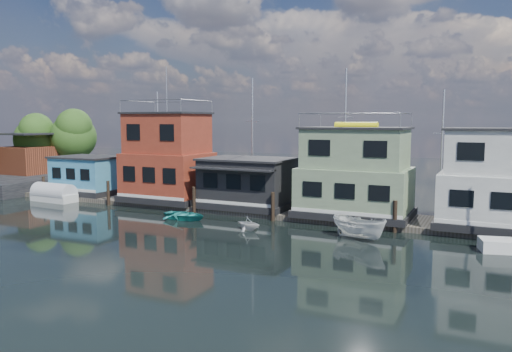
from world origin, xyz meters
The scene contains 14 objects.
ground centered at (0.00, 0.00, 0.00)m, with size 160.00×160.00×0.00m, color black.
dock centered at (0.00, 12.00, 0.20)m, with size 48.00×5.00×0.40m, color #595147.
houseboat_blue centered at (-18.00, 12.00, 2.21)m, with size 6.40×4.90×3.66m.
houseboat_red centered at (-8.50, 12.00, 4.10)m, with size 7.40×5.90×11.86m.
houseboat_dark centered at (-0.50, 11.98, 2.42)m, with size 7.40×6.10×4.06m.
houseboat_green centered at (8.50, 12.00, 3.55)m, with size 8.40×5.90×7.03m.
houseboat_white centered at (18.50, 12.00, 3.54)m, with size 8.40×5.90×6.66m.
pilings centered at (-0.33, 9.20, 1.10)m, with size 42.28×0.28×2.20m.
background_masts centered at (4.76, 18.00, 5.55)m, with size 36.40×0.16×12.00m.
shore centered at (-30.67, 15.86, 3.60)m, with size 12.40×15.72×8.24m.
tarp_runabout centered at (-19.11, 8.67, 0.69)m, with size 4.63×2.05×1.84m.
dinghy_teal centered at (-3.27, 6.77, 0.36)m, with size 2.47×3.46×0.72m, color teal.
motorboat centered at (10.32, 6.22, 0.78)m, with size 1.52×4.04×1.56m, color white.
dinghy_white centered at (2.76, 5.56, 0.50)m, with size 1.63×1.89×0.99m, color silver.
Camera 1 is at (17.85, -24.69, 7.58)m, focal length 35.00 mm.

